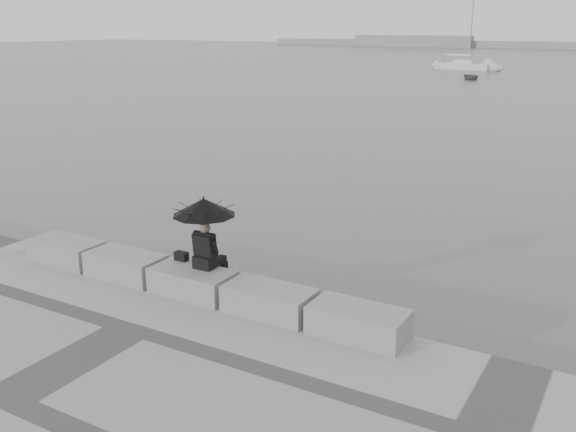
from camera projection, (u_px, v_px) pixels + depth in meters
The scene contains 10 objects.
ground at pixel (209, 310), 12.66m from camera, with size 360.00×360.00×0.00m, color #4C4E51.
stone_block_far_left at pixel (67, 251), 13.71m from camera, with size 1.60×0.80×0.50m, color slate.
stone_block_left at pixel (126, 266), 12.89m from camera, with size 1.60×0.80×0.50m, color slate.
stone_block_centre at pixel (193, 282), 12.07m from camera, with size 1.60×0.80×0.50m, color slate.
stone_block_right at pixel (269, 301), 11.25m from camera, with size 1.60×0.80×0.50m, color slate.
stone_block_far_right at pixel (358, 322), 10.43m from camera, with size 1.60×0.80×0.50m, color slate.
seated_person at pixel (204, 216), 11.82m from camera, with size 1.19×1.19×1.39m.
bag at pixel (181, 256), 12.46m from camera, with size 0.26×0.15×0.17m, color black.
sailboat_left at pixel (465, 65), 80.17m from camera, with size 7.70×4.21×12.90m.
dinghy at pixel (471, 77), 65.96m from camera, with size 3.17×1.34×0.54m, color slate.
Camera 1 is at (7.18, -9.24, 5.40)m, focal length 40.00 mm.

